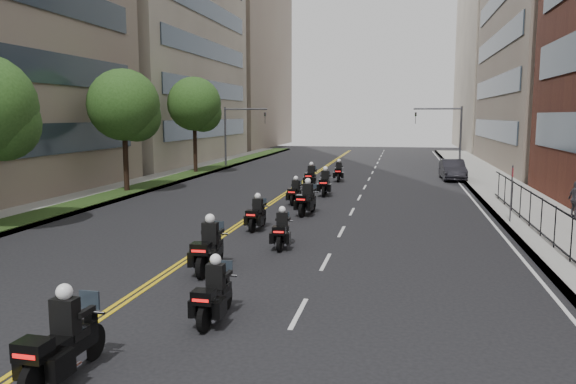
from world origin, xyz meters
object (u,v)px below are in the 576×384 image
object	(u,v)px
motorcycle_3	(282,232)
pedestrian_c	(576,199)
motorcycle_2	(209,249)
motorcycle_7	(325,184)
motorcycle_9	(339,173)
motorcycle_5	(307,200)
motorcycle_0	(62,344)
motorcycle_4	(257,215)
parked_sedan	(453,170)
motorcycle_6	(295,193)
motorcycle_8	(311,177)
motorcycle_1	(214,295)

from	to	relation	value
motorcycle_3	pedestrian_c	size ratio (longest dim) A/B	1.22
motorcycle_2	pedestrian_c	bearing A→B (deg)	38.05
motorcycle_7	motorcycle_9	distance (m)	7.60
motorcycle_5	motorcycle_7	xyz separation A→B (m)	(-0.02, 6.78, -0.01)
motorcycle_0	motorcycle_4	bearing A→B (deg)	91.91
pedestrian_c	motorcycle_3	bearing A→B (deg)	104.58
motorcycle_0	motorcycle_2	distance (m)	7.42
motorcycle_4	motorcycle_5	world-z (taller)	motorcycle_5
motorcycle_5	motorcycle_7	size ratio (longest dim) A/B	1.01
motorcycle_9	parked_sedan	xyz separation A→B (m)	(8.33, 2.69, 0.12)
motorcycle_9	pedestrian_c	bearing A→B (deg)	-50.60
motorcycle_3	motorcycle_6	world-z (taller)	motorcycle_6
motorcycle_4	motorcycle_9	world-z (taller)	motorcycle_9
motorcycle_4	parked_sedan	xyz separation A→B (m)	(9.78, 21.06, 0.15)
motorcycle_4	motorcycle_8	bearing A→B (deg)	92.77
motorcycle_2	parked_sedan	distance (m)	29.30
motorcycle_1	motorcycle_6	bearing A→B (deg)	95.53
motorcycle_2	motorcycle_9	distance (m)	25.03
motorcycle_2	motorcycle_3	size ratio (longest dim) A/B	1.18
motorcycle_0	pedestrian_c	xyz separation A→B (m)	(13.90, 18.86, 0.29)
motorcycle_0	motorcycle_4	distance (m)	14.04
motorcycle_2	motorcycle_8	distance (m)	21.18
motorcycle_1	motorcycle_4	size ratio (longest dim) A/B	1.02
motorcycle_2	pedestrian_c	size ratio (longest dim) A/B	1.44
motorcycle_1	motorcycle_6	distance (m)	17.86
motorcycle_9	motorcycle_0	bearing A→B (deg)	-95.72
motorcycle_2	motorcycle_8	xyz separation A→B (m)	(-0.20, 21.18, -0.04)
motorcycle_1	motorcycle_4	world-z (taller)	motorcycle_1
motorcycle_9	motorcycle_6	bearing A→B (deg)	-99.03
motorcycle_4	motorcycle_9	xyz separation A→B (m)	(1.46, 18.37, 0.03)
motorcycle_2	motorcycle_8	size ratio (longest dim) A/B	1.06
motorcycle_4	parked_sedan	world-z (taller)	motorcycle_4
motorcycle_1	motorcycle_5	distance (m)	14.61
motorcycle_7	motorcycle_8	xyz separation A→B (m)	(-1.47, 3.78, -0.03)
motorcycle_1	motorcycle_7	world-z (taller)	motorcycle_7
motorcycle_1	pedestrian_c	distance (m)	19.66
motorcycle_0	pedestrian_c	world-z (taller)	pedestrian_c
motorcycle_8	parked_sedan	distance (m)	11.76
motorcycle_3	motorcycle_5	xyz separation A→B (m)	(-0.24, 7.01, 0.10)
motorcycle_7	pedestrian_c	xyz separation A→B (m)	(12.42, -5.95, 0.30)
motorcycle_0	motorcycle_6	xyz separation A→B (m)	(0.31, 21.23, -0.10)
parked_sedan	motorcycle_0	bearing A→B (deg)	-108.25
motorcycle_3	motorcycle_9	size ratio (longest dim) A/B	0.93
motorcycle_4	motorcycle_7	xyz separation A→B (m)	(1.46, 10.77, 0.08)
motorcycle_7	motorcycle_8	world-z (taller)	motorcycle_7
motorcycle_1	motorcycle_9	size ratio (longest dim) A/B	0.97
pedestrian_c	motorcycle_0	bearing A→B (deg)	125.40
motorcycle_3	motorcycle_8	xyz separation A→B (m)	(-1.74, 17.57, 0.07)
motorcycle_5	motorcycle_6	distance (m)	3.41
motorcycle_6	parked_sedan	size ratio (longest dim) A/B	0.45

